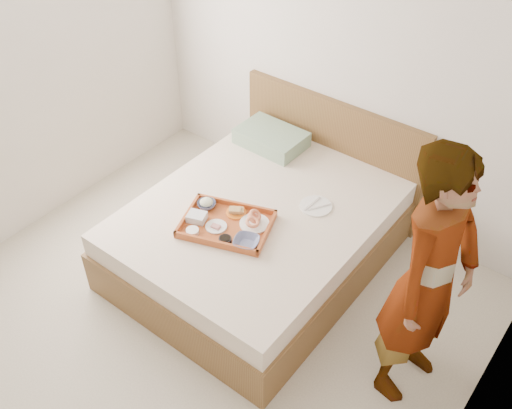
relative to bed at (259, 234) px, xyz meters
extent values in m
cube|color=beige|center=(0.01, -1.00, -0.27)|extent=(3.50, 4.00, 0.01)
cube|color=silver|center=(0.01, 1.00, 1.04)|extent=(3.50, 0.01, 2.60)
cube|color=silver|center=(1.76, -1.00, 1.04)|extent=(0.01, 4.00, 2.60)
cube|color=brown|center=(0.00, 0.00, 0.00)|extent=(1.65, 2.00, 0.53)
cube|color=brown|center=(0.00, 0.97, 0.21)|extent=(1.65, 0.06, 0.95)
cube|color=#92B68C|center=(-0.40, 0.69, 0.33)|extent=(0.54, 0.38, 0.13)
cube|color=#B44F22|center=(-0.05, -0.30, 0.29)|extent=(0.71, 0.61, 0.05)
cylinder|color=white|center=(0.10, -0.18, 0.29)|extent=(0.26, 0.26, 0.01)
imported|color=navy|center=(0.17, -0.36, 0.30)|extent=(0.22, 0.22, 0.04)
cylinder|color=black|center=(0.05, -0.43, 0.30)|extent=(0.11, 0.11, 0.03)
cylinder|color=white|center=(-0.09, -0.36, 0.29)|extent=(0.19, 0.19, 0.01)
cylinder|color=orange|center=(-0.08, -0.16, 0.29)|extent=(0.19, 0.19, 0.01)
imported|color=navy|center=(-0.29, -0.24, 0.30)|extent=(0.17, 0.17, 0.04)
cube|color=silver|center=(-0.25, -0.39, 0.31)|extent=(0.15, 0.14, 0.05)
cylinder|color=white|center=(-0.18, -0.50, 0.30)|extent=(0.11, 0.11, 0.03)
cylinder|color=white|center=(0.32, 0.25, 0.27)|extent=(0.30, 0.30, 0.01)
imported|color=silver|center=(1.35, -0.24, 0.61)|extent=(0.50, 0.69, 1.74)
camera|label=1|loc=(1.90, -2.50, 2.96)|focal=40.57mm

